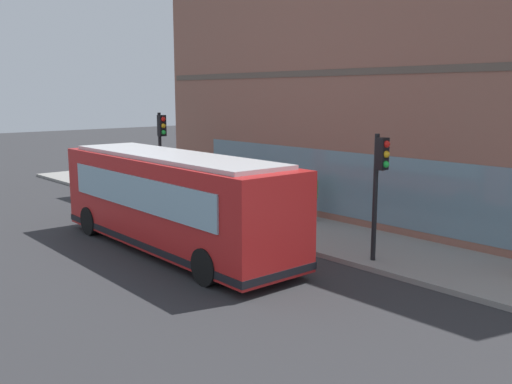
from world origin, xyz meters
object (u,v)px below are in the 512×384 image
Objects in this scene: traffic_light_down_block at (161,141)px; newspaper_vending_box at (256,197)px; traffic_light_near_corner at (380,173)px; fire_hydrant at (258,211)px; city_bus_nearside at (172,202)px; pedestrian_walking_along_curb at (314,194)px.

traffic_light_down_block reaches higher than newspaper_vending_box.
traffic_light_near_corner is 11.48m from traffic_light_down_block.
city_bus_nearside is at bearing -168.57° from fire_hydrant.
pedestrian_walking_along_curb is at bearing -40.81° from fire_hydrant.
traffic_light_down_block is 5.88m from fire_hydrant.
fire_hydrant is at bearing -80.61° from traffic_light_down_block.
pedestrian_walking_along_curb reaches higher than newspaper_vending_box.
pedestrian_walking_along_curb is (2.46, -6.66, -1.73)m from traffic_light_down_block.
fire_hydrant is (0.96, 6.18, -2.18)m from traffic_light_near_corner.
traffic_light_down_block is at bearing 99.39° from fire_hydrant.
pedestrian_walking_along_curb is 1.96× the size of newspaper_vending_box.
traffic_light_down_block is (3.54, 6.19, 1.35)m from city_bus_nearside.
traffic_light_down_block is at bearing 110.25° from pedestrian_walking_along_curb.
city_bus_nearside is at bearing 123.19° from traffic_light_near_corner.
traffic_light_near_corner reaches higher than pedestrian_walking_along_curb.
city_bus_nearside is 11.21× the size of newspaper_vending_box.
traffic_light_near_corner is at bearing -107.09° from newspaper_vending_box.
city_bus_nearside is 2.56× the size of traffic_light_down_block.
newspaper_vending_box is (5.91, 2.69, -0.95)m from city_bus_nearside.
fire_hydrant is 2.19m from pedestrian_walking_along_curb.
city_bus_nearside is 7.26m from traffic_light_down_block.
traffic_light_down_block is 5.33× the size of fire_hydrant.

